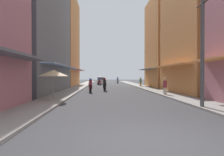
{
  "coord_description": "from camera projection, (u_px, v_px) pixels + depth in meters",
  "views": [
    {
      "loc": [
        -1.25,
        -4.91,
        1.79
      ],
      "look_at": [
        -0.4,
        12.89,
        1.57
      ],
      "focal_mm": 29.87,
      "sensor_mm": 36.0,
      "label": 1
    }
  ],
  "objects": [
    {
      "name": "utility_pole",
      "position": [
        202.0,
        49.0,
        10.1
      ],
      "size": [
        0.2,
        1.2,
        6.31
      ],
      "color": "#4C4C4F",
      "rests_on": "ground"
    },
    {
      "name": "motorbike_black",
      "position": [
        105.0,
        85.0,
        21.75
      ],
      "size": [
        0.55,
        1.81,
        1.58
      ],
      "color": "black",
      "rests_on": "ground"
    },
    {
      "name": "sidewalk_left",
      "position": [
        78.0,
        87.0,
        27.57
      ],
      "size": [
        2.12,
        61.71,
        0.12
      ],
      "primitive_type": "cube",
      "color": "#9E9991",
      "rests_on": "ground"
    },
    {
      "name": "sidewalk_right",
      "position": [
        144.0,
        87.0,
        28.05
      ],
      "size": [
        2.12,
        61.71,
        0.12
      ],
      "primitive_type": "cube",
      "color": "gray",
      "rests_on": "ground"
    },
    {
      "name": "vendor_umbrella",
      "position": [
        54.0,
        73.0,
        13.29
      ],
      "size": [
        2.09,
        2.09,
        2.21
      ],
      "color": "#99999E",
      "rests_on": "ground"
    },
    {
      "name": "building_right_far",
      "position": [
        170.0,
        43.0,
        28.72
      ],
      "size": [
        7.05,
        8.06,
        13.65
      ],
      "color": "#D88C4C",
      "rests_on": "ground"
    },
    {
      "name": "motorbike_silver",
      "position": [
        118.0,
        80.0,
        43.46
      ],
      "size": [
        0.55,
        1.81,
        1.58
      ],
      "color": "black",
      "rests_on": "ground"
    },
    {
      "name": "motorbike_red",
      "position": [
        99.0,
        81.0,
        35.4
      ],
      "size": [
        0.62,
        1.79,
        1.58
      ],
      "color": "black",
      "rests_on": "ground"
    },
    {
      "name": "pedestrian_foreground",
      "position": [
        165.0,
        87.0,
        16.63
      ],
      "size": [
        0.34,
        0.34,
        1.61
      ],
      "color": "beige",
      "rests_on": "ground"
    },
    {
      "name": "pedestrian_midway",
      "position": [
        141.0,
        82.0,
        30.04
      ],
      "size": [
        0.34,
        0.34,
        1.58
      ],
      "color": "#BF8C3F",
      "rests_on": "ground"
    },
    {
      "name": "parked_car",
      "position": [
        101.0,
        81.0,
        40.09
      ],
      "size": [
        1.89,
        4.15,
        1.45
      ],
      "color": "silver",
      "rests_on": "ground"
    },
    {
      "name": "building_right_mid",
      "position": [
        203.0,
        21.0,
        19.15
      ],
      "size": [
        7.05,
        9.28,
        14.82
      ],
      "color": "#D88C4C",
      "rests_on": "ground"
    },
    {
      "name": "building_left_far",
      "position": [
        59.0,
        41.0,
        32.41
      ],
      "size": [
        7.05,
        10.37,
        15.63
      ],
      "color": "#D88C4C",
      "rests_on": "ground"
    },
    {
      "name": "building_left_mid",
      "position": [
        31.0,
        11.0,
        19.95
      ],
      "size": [
        7.05,
        13.7,
        17.49
      ],
      "color": "slate",
      "rests_on": "ground"
    },
    {
      "name": "ground_plane",
      "position": [
        111.0,
        88.0,
        27.81
      ],
      "size": [
        118.15,
        118.15,
        0.0
      ],
      "primitive_type": "plane",
      "color": "#38383A"
    },
    {
      "name": "motorbike_maroon",
      "position": [
        90.0,
        86.0,
        19.83
      ],
      "size": [
        0.59,
        1.8,
        1.58
      ],
      "color": "black",
      "rests_on": "ground"
    }
  ]
}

